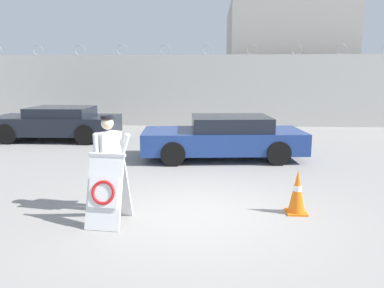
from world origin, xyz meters
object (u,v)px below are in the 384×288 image
object	(u,v)px
barricade_sign	(108,189)
parked_car_rear_sedan	(224,137)
traffic_cone_near	(297,192)
parked_car_front_coupe	(57,123)
security_guard	(109,159)

from	to	relation	value
barricade_sign	parked_car_rear_sedan	distance (m)	5.23
traffic_cone_near	parked_car_front_coupe	xyz separation A→B (m)	(-7.08, 6.91, 0.24)
parked_car_front_coupe	traffic_cone_near	bearing A→B (deg)	135.58
barricade_sign	security_guard	world-z (taller)	security_guard
parked_car_front_coupe	security_guard	bearing A→B (deg)	118.84
barricade_sign	security_guard	size ratio (longest dim) A/B	0.69
traffic_cone_near	parked_car_rear_sedan	size ratio (longest dim) A/B	0.17
barricade_sign	traffic_cone_near	xyz separation A→B (m)	(3.13, 0.62, -0.19)
security_guard	parked_car_rear_sedan	world-z (taller)	security_guard
traffic_cone_near	parked_car_rear_sedan	world-z (taller)	parked_car_rear_sedan
barricade_sign	security_guard	distance (m)	0.72
security_guard	parked_car_rear_sedan	size ratio (longest dim) A/B	0.36
traffic_cone_near	barricade_sign	bearing A→B (deg)	-168.86
security_guard	parked_car_rear_sedan	distance (m)	4.74
barricade_sign	traffic_cone_near	world-z (taller)	barricade_sign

